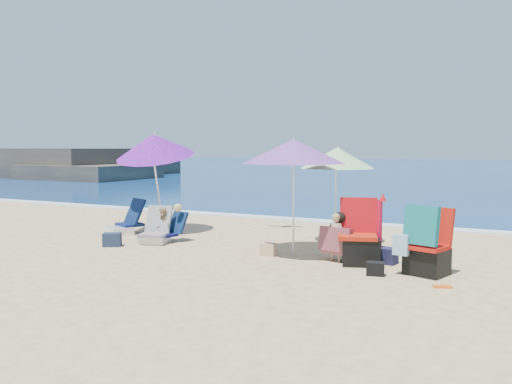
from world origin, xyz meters
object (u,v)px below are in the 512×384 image
at_px(chair_navy, 125,225).
at_px(chair_rainbow, 155,233).
at_px(camp_chair_left, 360,245).
at_px(person_left, 166,225).
at_px(umbrella_blue, 154,145).
at_px(camp_chair_right, 426,250).
at_px(furled_umbrella, 380,225).
at_px(umbrella_striped, 337,158).
at_px(person_center, 336,238).
at_px(umbrella_turquoise, 294,151).

xyz_separation_m(chair_navy, chair_rainbow, (1.30, -0.59, -0.01)).
relative_size(camp_chair_left, person_left, 1.38).
bearing_deg(umbrella_blue, camp_chair_right, -13.22).
bearing_deg(camp_chair_right, chair_rainbow, 176.46).
bearing_deg(person_left, furled_umbrella, 0.08).
bearing_deg(chair_navy, person_left, -15.12).
bearing_deg(umbrella_striped, person_center, -72.17).
height_order(camp_chair_left, person_left, camp_chair_left).
distance_m(umbrella_turquoise, chair_rainbow, 3.40).
distance_m(umbrella_turquoise, chair_navy, 4.58).
height_order(umbrella_turquoise, chair_navy, umbrella_turquoise).
bearing_deg(chair_rainbow, camp_chair_left, -0.52).
bearing_deg(furled_umbrella, person_center, -160.29).
xyz_separation_m(umbrella_striped, person_center, (0.55, -1.70, -1.32)).
relative_size(chair_rainbow, person_left, 1.00).
relative_size(furled_umbrella, person_left, 1.49).
bearing_deg(camp_chair_right, person_left, 174.14).
height_order(umbrella_striped, camp_chair_left, umbrella_striped).
xyz_separation_m(umbrella_striped, umbrella_blue, (-4.14, -0.54, 0.26)).
bearing_deg(umbrella_blue, umbrella_turquoise, -14.01).
bearing_deg(chair_navy, umbrella_striped, 13.29).
height_order(umbrella_turquoise, chair_rainbow, umbrella_turquoise).
relative_size(umbrella_striped, chair_rainbow, 2.51).
xyz_separation_m(umbrella_blue, chair_navy, (-0.43, -0.54, -1.78)).
xyz_separation_m(umbrella_turquoise, person_left, (-2.84, 0.03, -1.51)).
relative_size(umbrella_turquoise, umbrella_blue, 0.88).
bearing_deg(person_left, camp_chair_right, -5.86).
xyz_separation_m(camp_chair_right, person_center, (-1.50, 0.30, 0.02)).
relative_size(umbrella_blue, chair_rainbow, 3.08).
bearing_deg(chair_rainbow, furled_umbrella, 2.68).
relative_size(umbrella_turquoise, chair_rainbow, 2.70).
bearing_deg(camp_chair_left, chair_rainbow, 179.48).
distance_m(chair_navy, camp_chair_right, 6.69).
relative_size(camp_chair_left, person_center, 1.30).
bearing_deg(umbrella_striped, furled_umbrella, -49.92).
bearing_deg(umbrella_blue, umbrella_striped, 7.47).
height_order(umbrella_turquoise, umbrella_blue, umbrella_blue).
bearing_deg(person_left, umbrella_turquoise, -0.65).
xyz_separation_m(umbrella_turquoise, chair_rainbow, (-2.95, -0.17, -1.67)).
bearing_deg(umbrella_turquoise, camp_chair_right, -11.93).
height_order(chair_rainbow, camp_chair_left, camp_chair_left).
relative_size(chair_navy, chair_rainbow, 1.29).
distance_m(chair_rainbow, person_left, 0.29).
bearing_deg(person_left, umbrella_blue, 136.76).
bearing_deg(camp_chair_left, person_left, 176.62).
bearing_deg(camp_chair_right, chair_navy, 172.13).
xyz_separation_m(chair_navy, person_center, (5.12, -0.62, 0.20)).
xyz_separation_m(camp_chair_left, camp_chair_right, (1.09, -0.29, 0.06)).
height_order(chair_navy, chair_rainbow, chair_navy).
distance_m(umbrella_striped, umbrella_blue, 4.19).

